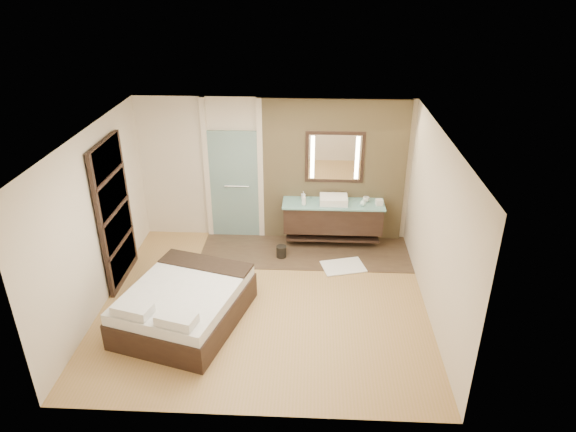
# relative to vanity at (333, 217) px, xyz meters

# --- Properties ---
(floor) EXTENTS (5.00, 5.00, 0.00)m
(floor) POSITION_rel_vanity_xyz_m (-1.10, -1.92, -0.58)
(floor) COLOR #A37F44
(floor) RESTS_ON ground
(tile_strip) EXTENTS (3.80, 1.30, 0.01)m
(tile_strip) POSITION_rel_vanity_xyz_m (-0.50, -0.32, -0.57)
(tile_strip) COLOR #3B2920
(tile_strip) RESTS_ON floor
(stone_wall) EXTENTS (2.60, 0.08, 2.70)m
(stone_wall) POSITION_rel_vanity_xyz_m (0.00, 0.29, 0.77)
(stone_wall) COLOR tan
(stone_wall) RESTS_ON floor
(vanity) EXTENTS (1.85, 0.55, 0.88)m
(vanity) POSITION_rel_vanity_xyz_m (0.00, 0.00, 0.00)
(vanity) COLOR black
(vanity) RESTS_ON stone_wall
(mirror_unit) EXTENTS (1.06, 0.04, 0.96)m
(mirror_unit) POSITION_rel_vanity_xyz_m (0.00, 0.24, 1.07)
(mirror_unit) COLOR black
(mirror_unit) RESTS_ON stone_wall
(frosted_door) EXTENTS (1.10, 0.12, 2.70)m
(frosted_door) POSITION_rel_vanity_xyz_m (-1.85, 0.28, 0.56)
(frosted_door) COLOR #AEDCD7
(frosted_door) RESTS_ON floor
(shoji_partition) EXTENTS (0.06, 1.20, 2.40)m
(shoji_partition) POSITION_rel_vanity_xyz_m (-3.53, -1.32, 0.63)
(shoji_partition) COLOR black
(shoji_partition) RESTS_ON floor
(bed) EXTENTS (1.96, 2.22, 0.73)m
(bed) POSITION_rel_vanity_xyz_m (-2.22, -2.44, -0.28)
(bed) COLOR black
(bed) RESTS_ON floor
(bath_mat) EXTENTS (0.83, 0.67, 0.02)m
(bath_mat) POSITION_rel_vanity_xyz_m (0.18, -0.82, -0.56)
(bath_mat) COLOR white
(bath_mat) RESTS_ON floor
(waste_bin) EXTENTS (0.18, 0.18, 0.22)m
(waste_bin) POSITION_rel_vanity_xyz_m (-0.92, -0.53, -0.47)
(waste_bin) COLOR black
(waste_bin) RESTS_ON floor
(tissue_box) EXTENTS (0.13, 0.13, 0.10)m
(tissue_box) POSITION_rel_vanity_xyz_m (0.82, -0.06, 0.33)
(tissue_box) COLOR silver
(tissue_box) RESTS_ON vanity
(soap_bottle_a) EXTENTS (0.09, 0.09, 0.21)m
(soap_bottle_a) POSITION_rel_vanity_xyz_m (-0.54, -0.13, 0.39)
(soap_bottle_a) COLOR white
(soap_bottle_a) RESTS_ON vanity
(soap_bottle_b) EXTENTS (0.08, 0.08, 0.15)m
(soap_bottle_b) POSITION_rel_vanity_xyz_m (-0.55, 0.12, 0.36)
(soap_bottle_b) COLOR #B2B2B2
(soap_bottle_b) RESTS_ON vanity
(soap_bottle_c) EXTENTS (0.14, 0.14, 0.14)m
(soap_bottle_c) POSITION_rel_vanity_xyz_m (0.52, -0.11, 0.36)
(soap_bottle_c) COLOR silver
(soap_bottle_c) RESTS_ON vanity
(cup) EXTENTS (0.15, 0.15, 0.10)m
(cup) POSITION_rel_vanity_xyz_m (0.59, 0.07, 0.33)
(cup) COLOR silver
(cup) RESTS_ON vanity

